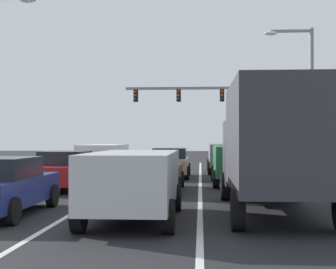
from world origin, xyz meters
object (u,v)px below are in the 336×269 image
object	(u,v)px
box_truck_right_lane_nearest	(274,142)
sedan_navy_left_lane_nearest	(1,186)
sedan_tan_center_lane_third	(170,162)
street_lamp_right_far	(305,87)
suv_green_right_lane_second	(237,161)
suv_white_left_lane_third	(104,157)
sedan_red_left_lane_second	(66,170)
suv_gray_right_lane_third	(226,155)
sedan_maroon_center_lane_second	(156,171)
traffic_light_gantry	(214,103)
suv_silver_center_lane_nearest	(134,179)

from	to	relation	value
box_truck_right_lane_nearest	sedan_navy_left_lane_nearest	distance (m)	7.26
sedan_tan_center_lane_third	street_lamp_right_far	bearing A→B (deg)	14.53
suv_green_right_lane_second	suv_white_left_lane_third	distance (m)	8.02
sedan_tan_center_lane_third	sedan_red_left_lane_second	xyz separation A→B (m)	(-3.72, -6.21, 0.00)
suv_gray_right_lane_third	sedan_tan_center_lane_third	distance (m)	4.70
sedan_maroon_center_lane_second	sedan_red_left_lane_second	bearing A→B (deg)	173.29
sedan_maroon_center_lane_second	traffic_light_gantry	bearing A→B (deg)	82.33
suv_green_right_lane_second	sedan_maroon_center_lane_second	size ratio (longest dim) A/B	1.09
sedan_navy_left_lane_nearest	suv_green_right_lane_second	bearing A→B (deg)	53.40
suv_silver_center_lane_nearest	sedan_red_left_lane_second	bearing A→B (deg)	116.71
box_truck_right_lane_nearest	sedan_maroon_center_lane_second	distance (m)	6.78
traffic_light_gantry	sedan_maroon_center_lane_second	bearing A→B (deg)	-97.67
suv_gray_right_lane_third	sedan_tan_center_lane_third	bearing A→B (deg)	-130.33
suv_gray_right_lane_third	street_lamp_right_far	world-z (taller)	street_lamp_right_far
sedan_tan_center_lane_third	suv_gray_right_lane_third	bearing A→B (deg)	49.67
suv_gray_right_lane_third	street_lamp_right_far	bearing A→B (deg)	-22.33
suv_green_right_lane_second	suv_white_left_lane_third	size ratio (longest dim) A/B	1.00
suv_green_right_lane_second	street_lamp_right_far	xyz separation A→B (m)	(4.07, 5.56, 3.78)
sedan_maroon_center_lane_second	sedan_tan_center_lane_third	distance (m)	6.64
sedan_red_left_lane_second	sedan_maroon_center_lane_second	bearing A→B (deg)	-6.71
sedan_tan_center_lane_third	street_lamp_right_far	xyz separation A→B (m)	(7.20, 1.87, 4.03)
suv_gray_right_lane_third	sedan_navy_left_lane_nearest	bearing A→B (deg)	-112.19
suv_gray_right_lane_third	street_lamp_right_far	size ratio (longest dim) A/B	0.61
suv_green_right_lane_second	sedan_tan_center_lane_third	world-z (taller)	suv_green_right_lane_second
suv_green_right_lane_second	suv_silver_center_lane_nearest	distance (m)	10.28
suv_silver_center_lane_nearest	street_lamp_right_far	size ratio (longest dim) A/B	0.61
sedan_red_left_lane_second	traffic_light_gantry	bearing A→B (deg)	72.37
suv_green_right_lane_second	suv_white_left_lane_third	xyz separation A→B (m)	(-6.71, 4.38, 0.00)
sedan_navy_left_lane_nearest	suv_gray_right_lane_third	bearing A→B (deg)	67.81
suv_silver_center_lane_nearest	street_lamp_right_far	world-z (taller)	street_lamp_right_far
sedan_tan_center_lane_third	traffic_light_gantry	size ratio (longest dim) A/B	0.41
sedan_maroon_center_lane_second	sedan_navy_left_lane_nearest	distance (m)	7.14
box_truck_right_lane_nearest	sedan_tan_center_lane_third	bearing A→B (deg)	105.87
box_truck_right_lane_nearest	sedan_red_left_lane_second	xyz separation A→B (m)	(-7.21, 6.04, -1.14)
suv_gray_right_lane_third	sedan_navy_left_lane_nearest	size ratio (longest dim) A/B	1.09
box_truck_right_lane_nearest	suv_white_left_lane_third	bearing A→B (deg)	118.65
box_truck_right_lane_nearest	sedan_navy_left_lane_nearest	size ratio (longest dim) A/B	1.60
suv_green_right_lane_second	sedan_maroon_center_lane_second	xyz separation A→B (m)	(-3.26, -2.94, -0.25)
suv_white_left_lane_third	traffic_light_gantry	size ratio (longest dim) A/B	0.45
box_truck_right_lane_nearest	suv_gray_right_lane_third	distance (m)	15.87
sedan_navy_left_lane_nearest	sedan_tan_center_lane_third	bearing A→B (deg)	74.08
suv_green_right_lane_second	suv_silver_center_lane_nearest	bearing A→B (deg)	-108.14
sedan_tan_center_lane_third	sedan_maroon_center_lane_second	bearing A→B (deg)	-91.09
box_truck_right_lane_nearest	sedan_red_left_lane_second	bearing A→B (deg)	140.00
suv_gray_right_lane_third	sedan_maroon_center_lane_second	size ratio (longest dim) A/B	1.09
suv_gray_right_lane_third	suv_white_left_lane_third	size ratio (longest dim) A/B	1.00
suv_gray_right_lane_third	traffic_light_gantry	size ratio (longest dim) A/B	0.45
sedan_red_left_lane_second	suv_silver_center_lane_nearest	bearing A→B (deg)	-63.29
suv_green_right_lane_second	sedan_maroon_center_lane_second	world-z (taller)	suv_green_right_lane_second
sedan_red_left_lane_second	street_lamp_right_far	world-z (taller)	street_lamp_right_far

